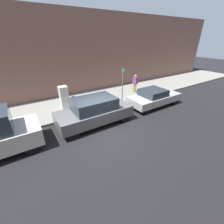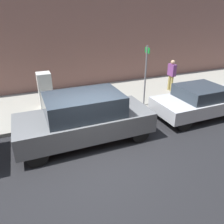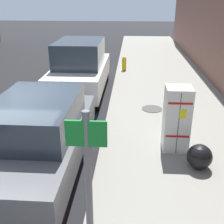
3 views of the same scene
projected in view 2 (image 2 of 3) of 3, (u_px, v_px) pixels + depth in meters
The scene contains 9 objects.
ground_plane at pixel (95, 155), 7.07m from camera, with size 80.00×80.00×0.00m, color black.
sidewalk_slab at pixel (66, 104), 10.77m from camera, with size 4.34×44.00×0.15m, color gray.
building_facade_near at pixel (48, 25), 12.15m from camera, with size 2.44×39.60×7.06m, color #7F564C.
discarded_refrigerator at pixel (45, 91), 9.85m from camera, with size 0.62×0.61×1.63m.
street_sign_post at pixel (146, 74), 9.77m from camera, with size 0.36×0.07×2.75m.
trash_bag at pixel (63, 96), 10.73m from camera, with size 0.57×0.57×0.57m, color black.
pedestrian_walking_far at pixel (172, 73), 11.94m from camera, with size 0.49×0.23×1.70m.
parked_suv_gray at pixel (85, 118), 7.53m from camera, with size 1.94×4.64×1.73m.
parked_sedan_silver at pixel (202, 101), 9.44m from camera, with size 1.86×4.32×1.37m.
Camera 2 is at (5.58, -1.74, 4.25)m, focal length 35.00 mm.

